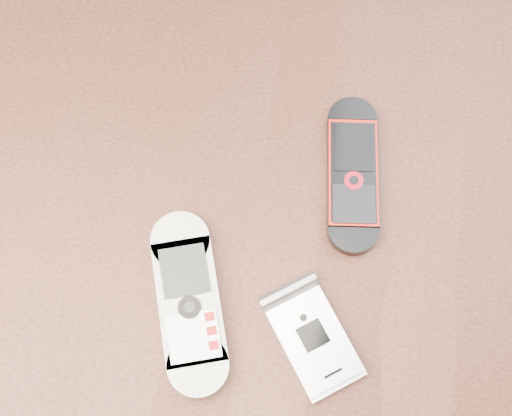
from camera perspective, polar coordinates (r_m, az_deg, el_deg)
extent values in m
plane|color=#472B19|center=(1.29, -0.22, -10.28)|extent=(4.00, 4.00, 0.00)
cube|color=black|center=(0.57, -0.50, -0.79)|extent=(1.20, 0.80, 0.03)
cube|color=silver|center=(0.53, -5.36, -7.51)|extent=(0.08, 0.15, 0.02)
cube|color=black|center=(0.56, 7.73, 2.71)|extent=(0.05, 0.13, 0.01)
cube|color=silver|center=(0.53, 4.65, -10.44)|extent=(0.09, 0.10, 0.01)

